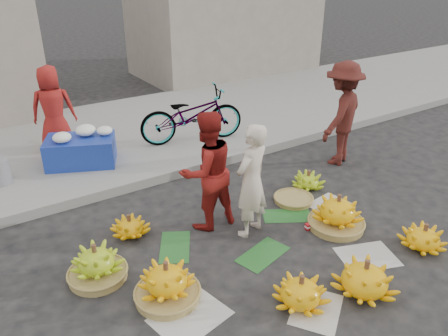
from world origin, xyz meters
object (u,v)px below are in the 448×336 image
banana_bunch_4 (337,213)px  vendor_cream (251,181)px  flower_table (81,149)px  banana_bunch_0 (167,283)px  bicycle (192,115)px

banana_bunch_4 → vendor_cream: 1.24m
vendor_cream → flower_table: vendor_cream is taller
flower_table → vendor_cream: bearing=-43.6°
banana_bunch_0 → banana_bunch_4: banana_bunch_4 is taller
bicycle → vendor_cream: bearing=179.4°
banana_bunch_0 → bicycle: bearing=57.0°
banana_bunch_0 → vendor_cream: bearing=19.9°
banana_bunch_0 → banana_bunch_4: size_ratio=0.94×
vendor_cream → flower_table: 3.22m
banana_bunch_4 → flower_table: bearing=122.7°
banana_bunch_0 → bicycle: 4.01m
flower_table → bicycle: (1.98, -0.12, 0.24)m
banana_bunch_4 → banana_bunch_0: bearing=179.9°
bicycle → banana_bunch_0: bearing=161.3°
banana_bunch_0 → flower_table: bearing=86.9°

